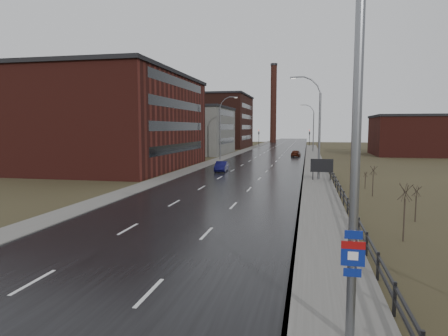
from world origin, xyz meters
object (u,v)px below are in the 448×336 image
at_px(streetlight_main, 343,117).
at_px(car_far, 296,154).
at_px(billboard, 322,166).
at_px(car_near, 221,167).

distance_m(streetlight_main, car_far, 70.29).
bearing_deg(billboard, car_far, 95.97).
height_order(streetlight_main, billboard, streetlight_main).
distance_m(car_near, car_far, 30.81).
bearing_deg(car_near, car_far, 69.40).
xyz_separation_m(billboard, car_far, (-3.84, 36.77, -1.00)).
height_order(streetlight_main, car_near, streetlight_main).
relative_size(billboard, car_far, 0.61).
relative_size(streetlight_main, billboard, 4.90).
height_order(streetlight_main, car_far, streetlight_main).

